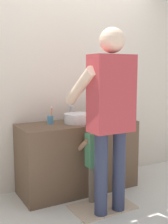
% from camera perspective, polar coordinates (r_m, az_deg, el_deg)
% --- Properties ---
extents(ground_plane, '(14.00, 14.00, 0.00)m').
position_cam_1_polar(ground_plane, '(3.39, 1.27, -16.54)').
color(ground_plane, silver).
extents(back_wall, '(4.40, 0.08, 2.70)m').
position_cam_1_polar(back_wall, '(3.63, -3.59, 7.10)').
color(back_wall, beige).
rests_on(back_wall, ground).
extents(vanity_cabinet, '(1.38, 0.54, 0.81)m').
position_cam_1_polar(vanity_cabinet, '(3.49, -1.20, -8.66)').
color(vanity_cabinet, brown).
rests_on(vanity_cabinet, ground).
extents(sink_basin, '(0.33, 0.33, 0.11)m').
position_cam_1_polar(sink_basin, '(3.37, -1.06, -1.20)').
color(sink_basin, white).
rests_on(sink_basin, vanity_cabinet).
extents(faucet, '(0.18, 0.14, 0.18)m').
position_cam_1_polar(faucet, '(3.55, -2.60, -0.33)').
color(faucet, '#B7BABF').
rests_on(faucet, vanity_cabinet).
extents(toothbrush_cup, '(0.07, 0.07, 0.21)m').
position_cam_1_polar(toothbrush_cup, '(3.33, -6.57, -1.42)').
color(toothbrush_cup, '#4C8EB2').
rests_on(toothbrush_cup, vanity_cabinet).
extents(soap_bottle, '(0.06, 0.06, 0.16)m').
position_cam_1_polar(soap_bottle, '(3.62, 3.13, -0.37)').
color(soap_bottle, '#66B2D1').
rests_on(soap_bottle, vanity_cabinet).
extents(bath_mat, '(0.64, 0.40, 0.02)m').
position_cam_1_polar(bath_mat, '(3.20, 3.63, -18.00)').
color(bath_mat, '#CCAD8E').
rests_on(bath_mat, ground).
extents(child_toddler, '(0.28, 0.28, 0.89)m').
position_cam_1_polar(child_toddler, '(3.12, 2.24, -8.27)').
color(child_toddler, '#6B5B4C').
rests_on(child_toddler, ground).
extents(adult_parent, '(0.56, 0.59, 1.81)m').
position_cam_1_polar(adult_parent, '(2.79, 5.10, 1.28)').
color(adult_parent, '#2D334C').
rests_on(adult_parent, ground).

